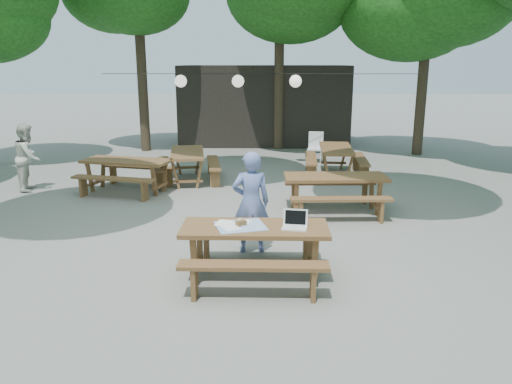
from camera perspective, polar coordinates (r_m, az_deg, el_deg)
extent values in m
plane|color=slate|center=(8.70, -2.95, -4.95)|extent=(80.00, 80.00, 0.00)
cube|color=black|center=(18.74, 0.95, 9.99)|extent=(6.00, 3.00, 2.80)
cube|color=brown|center=(6.80, -0.14, -4.18)|extent=(2.00, 0.80, 0.06)
cube|color=brown|center=(6.29, -0.30, -8.42)|extent=(1.90, 0.28, 0.05)
cube|color=brown|center=(7.51, -0.01, -4.53)|extent=(1.90, 0.28, 0.05)
cube|color=brown|center=(6.93, -0.14, -7.12)|extent=(1.70, 0.70, 0.69)
cube|color=brown|center=(11.81, -14.58, 3.45)|extent=(2.13, 1.23, 0.06)
cube|color=brown|center=(11.31, -16.06, 1.47)|extent=(1.91, 0.70, 0.05)
cube|color=brown|center=(12.42, -13.07, 2.81)|extent=(1.91, 0.70, 0.05)
cube|color=brown|center=(11.89, -14.47, 1.68)|extent=(1.81, 1.07, 0.69)
cube|color=brown|center=(9.94, 9.10, 1.69)|extent=(2.03, 0.89, 0.06)
cube|color=brown|center=(9.39, 9.72, -0.81)|extent=(1.91, 0.37, 0.05)
cube|color=brown|center=(10.62, 8.43, 1.06)|extent=(1.91, 0.37, 0.05)
cube|color=brown|center=(10.03, 9.01, -0.40)|extent=(1.73, 0.78, 0.69)
cube|color=brown|center=(12.60, -7.87, 4.46)|extent=(1.09, 2.10, 0.06)
cube|color=brown|center=(12.66, -4.88, 3.35)|extent=(0.56, 1.92, 0.05)
cube|color=brown|center=(12.67, -10.77, 3.16)|extent=(0.56, 1.92, 0.05)
cube|color=brown|center=(12.67, -7.81, 2.79)|extent=(0.95, 1.79, 0.69)
cube|color=brown|center=(13.27, 9.15, 4.93)|extent=(0.92, 2.04, 0.06)
cube|color=brown|center=(13.38, 11.89, 3.71)|extent=(0.39, 1.91, 0.05)
cube|color=brown|center=(13.29, 6.30, 3.85)|extent=(0.39, 1.91, 0.05)
cube|color=brown|center=(13.34, 9.09, 3.34)|extent=(0.80, 1.74, 0.69)
imported|color=#6679BB|center=(7.73, -0.58, -1.21)|extent=(0.64, 0.47, 1.61)
imported|color=beige|center=(12.75, -24.59, 3.65)|extent=(0.72, 0.85, 1.55)
cube|color=white|center=(15.01, 6.77, 4.88)|extent=(0.51, 0.51, 0.04)
cube|color=white|center=(15.16, 6.87, 5.98)|extent=(0.44, 0.12, 0.48)
cube|color=white|center=(15.04, 6.75, 4.10)|extent=(0.49, 0.49, 0.38)
cube|color=white|center=(6.72, 4.41, -4.13)|extent=(0.36, 0.28, 0.02)
cube|color=white|center=(6.79, 4.53, -2.89)|extent=(0.34, 0.11, 0.23)
cube|color=black|center=(6.78, 4.53, -2.91)|extent=(0.28, 0.09, 0.19)
cube|color=#3672BB|center=(6.80, -1.78, -3.89)|extent=(0.78, 0.71, 0.01)
cube|color=white|center=(6.74, -3.00, -4.03)|extent=(0.33, 0.36, 0.00)
cube|color=white|center=(6.93, -1.66, -3.48)|extent=(0.31, 0.35, 0.00)
cube|color=white|center=(6.90, -3.70, -3.56)|extent=(0.26, 0.33, 0.00)
cube|color=brown|center=(6.81, -1.73, -3.51)|extent=(0.16, 0.15, 0.06)
cylinder|color=black|center=(14.18, 0.83, 13.36)|extent=(9.00, 0.02, 0.02)
sphere|color=white|center=(14.39, -8.59, 12.42)|extent=(0.34, 0.34, 0.34)
sphere|color=white|center=(14.21, -2.07, 12.55)|extent=(0.34, 0.34, 0.34)
sphere|color=white|center=(14.20, 4.54, 12.51)|extent=(0.34, 0.34, 0.34)
cylinder|color=#2D2319|center=(17.20, -12.84, 11.95)|extent=(0.32, 0.32, 4.43)
ellipsoid|color=#164512|center=(17.28, -13.34, 20.30)|extent=(4.55, 4.55, 3.41)
cylinder|color=#2D2319|center=(17.18, 2.64, 13.01)|extent=(0.32, 0.32, 4.87)
cylinder|color=#2D2319|center=(16.90, 18.45, 11.38)|extent=(0.32, 0.32, 4.34)
ellipsoid|color=#164512|center=(16.98, 19.16, 19.71)|extent=(4.81, 4.81, 3.60)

